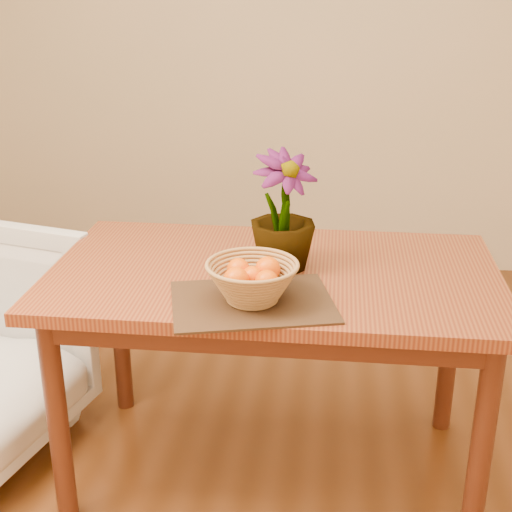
# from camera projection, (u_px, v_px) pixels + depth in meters

# --- Properties ---
(wall_back) EXTENTS (4.00, 0.02, 2.70)m
(wall_back) POSITION_uv_depth(u_px,v_px,m) (308.00, 28.00, 3.81)
(wall_back) COLOR beige
(wall_back) RESTS_ON floor
(table) EXTENTS (1.40, 0.80, 0.75)m
(table) POSITION_uv_depth(u_px,v_px,m) (274.00, 295.00, 2.26)
(table) COLOR brown
(table) RESTS_ON floor
(placemat) EXTENTS (0.52, 0.44, 0.01)m
(placemat) POSITION_uv_depth(u_px,v_px,m) (252.00, 302.00, 2.00)
(placemat) COLOR #3C2715
(placemat) RESTS_ON table
(wicker_basket) EXTENTS (0.26, 0.26, 0.11)m
(wicker_basket) POSITION_uv_depth(u_px,v_px,m) (252.00, 284.00, 1.98)
(wicker_basket) COLOR #AF8449
(wicker_basket) RESTS_ON placemat
(orange_pile) EXTENTS (0.15, 0.16, 0.07)m
(orange_pile) POSITION_uv_depth(u_px,v_px,m) (252.00, 275.00, 1.97)
(orange_pile) COLOR #F65404
(orange_pile) RESTS_ON wicker_basket
(potted_plant) EXTENTS (0.29, 0.29, 0.37)m
(potted_plant) POSITION_uv_depth(u_px,v_px,m) (283.00, 212.00, 2.17)
(potted_plant) COLOR #134112
(potted_plant) RESTS_ON table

